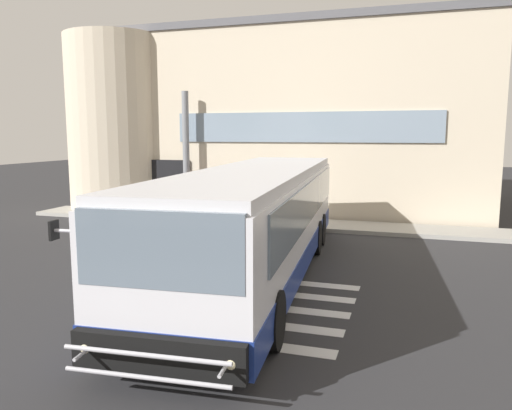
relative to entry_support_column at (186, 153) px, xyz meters
The scene contains 10 objects.
ground_plane 7.17m from the entry_support_column, 54.49° to the right, with size 80.00×90.00×0.02m, color #2B2B2D.
bay_paint_stripes 11.57m from the entry_support_column, 58.63° to the right, with size 4.40×3.96×0.01m.
terminal_building 7.04m from the entry_support_column, 62.54° to the left, with size 18.54×13.80×8.19m.
boarding_curb 4.71m from the entry_support_column, ahead, with size 20.74×2.00×0.15m, color #9E9B93.
entry_support_column is the anchor object (origin of this frame).
bus_main_foreground 9.47m from the entry_support_column, 54.04° to the right, with size 3.50×12.32×2.70m.
passenger_near_column 1.87m from the entry_support_column, 27.98° to the right, with size 0.53×0.37×1.68m.
passenger_by_doorway 2.27m from the entry_support_column, ahead, with size 0.39×0.52×1.68m.
passenger_at_curb_edge 2.91m from the entry_support_column, ahead, with size 0.52×0.49×1.68m.
safety_bollard_yellow 4.41m from the entry_support_column, 28.47° to the right, with size 0.18×0.18×0.90m, color yellow.
Camera 1 is at (5.19, -13.52, 3.53)m, focal length 34.45 mm.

